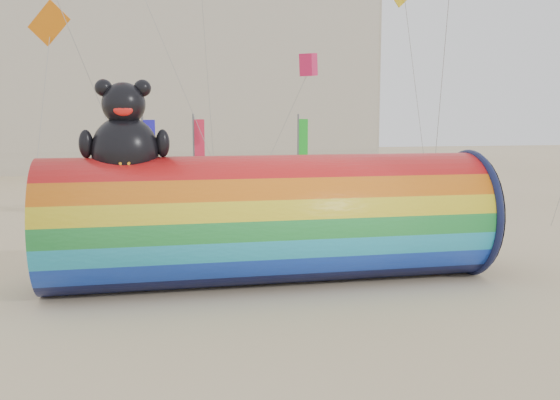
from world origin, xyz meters
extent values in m
plane|color=#CCB58C|center=(0.00, 0.00, 0.00)|extent=(160.00, 160.00, 0.00)
cube|color=#B7AD99|center=(-12.00, 46.00, 10.00)|extent=(60.00, 15.00, 20.00)
cube|color=#28303D|center=(-12.00, 38.44, 10.50)|extent=(59.50, 0.12, 17.00)
cylinder|color=red|center=(-0.01, 0.51, 1.95)|extent=(13.39, 3.91, 3.91)
torus|color=#0F1438|center=(6.56, 0.51, 1.95)|extent=(0.27, 4.10, 4.10)
cylinder|color=black|center=(6.71, 0.51, 1.95)|extent=(0.07, 3.87, 3.87)
ellipsoid|color=black|center=(-4.25, 0.51, 4.07)|extent=(1.91, 1.71, 2.01)
ellipsoid|color=#F7AE1A|center=(-4.25, -0.10, 3.96)|extent=(0.98, 0.43, 0.86)
sphere|color=black|center=(-4.25, 0.51, 5.41)|extent=(1.23, 1.23, 1.23)
sphere|color=black|center=(-4.78, 0.51, 5.86)|extent=(0.49, 0.49, 0.49)
sphere|color=black|center=(-3.71, 0.51, 5.86)|extent=(0.49, 0.49, 0.49)
ellipsoid|color=red|center=(-4.25, 0.01, 5.25)|extent=(0.54, 0.20, 0.34)
ellipsoid|color=black|center=(-5.31, 0.40, 4.30)|extent=(0.40, 0.40, 0.80)
ellipsoid|color=black|center=(-3.19, 0.40, 4.30)|extent=(0.40, 0.40, 0.80)
imported|color=#4D4F54|center=(4.11, 2.37, 0.88)|extent=(0.76, 0.64, 1.77)
ellipsoid|color=#320909|center=(4.58, 0.54, 0.20)|extent=(1.17, 0.99, 0.41)
ellipsoid|color=#320909|center=(5.28, 0.34, 0.17)|extent=(0.99, 0.84, 0.34)
ellipsoid|color=#320909|center=(3.98, 0.69, 0.16)|extent=(0.91, 0.77, 0.32)
ellipsoid|color=#320909|center=(4.88, 0.94, 0.14)|extent=(0.78, 0.66, 0.27)
ellipsoid|color=#320909|center=(5.78, 0.64, 0.13)|extent=(0.73, 0.62, 0.25)
cylinder|color=#59595E|center=(-3.83, 12.49, 2.60)|extent=(0.10, 0.10, 5.20)
cube|color=#1F19C0|center=(-3.52, 12.49, 2.65)|extent=(0.56, 0.06, 4.50)
cylinder|color=#59595E|center=(-1.17, 16.15, 2.60)|extent=(0.10, 0.10, 5.20)
cube|color=red|center=(-0.86, 16.15, 2.65)|extent=(0.56, 0.06, 4.50)
cylinder|color=#59595E|center=(5.20, 18.42, 2.60)|extent=(0.10, 0.10, 5.20)
cube|color=green|center=(5.51, 18.42, 2.65)|extent=(0.56, 0.06, 4.50)
cube|color=orange|center=(-7.56, 10.69, 8.97)|extent=(1.14, 0.06, 1.59)
cube|color=#DA184E|center=(3.87, 10.97, 7.46)|extent=(0.64, 0.64, 1.03)
camera|label=1|loc=(-3.61, -17.88, 5.07)|focal=40.00mm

